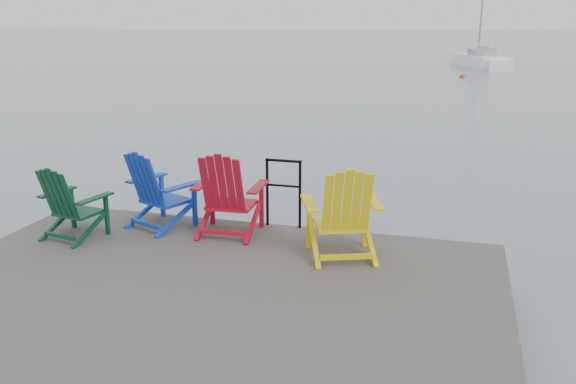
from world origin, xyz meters
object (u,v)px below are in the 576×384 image
(chair_green, at_px, (70,202))
(chair_red, at_px, (228,193))
(handrail, at_px, (283,186))
(chair_blue, at_px, (158,189))
(chair_yellow, at_px, (343,212))
(sailboat_near, at_px, (479,62))
(buoy_b, at_px, (462,77))

(chair_green, bearing_deg, chair_red, 30.64)
(handrail, height_order, chair_red, chair_red)
(chair_blue, distance_m, chair_yellow, 2.53)
(handrail, height_order, sailboat_near, sailboat_near)
(chair_blue, bearing_deg, handrail, 39.34)
(chair_yellow, relative_size, sailboat_near, 0.10)
(handrail, relative_size, chair_yellow, 0.83)
(chair_yellow, height_order, buoy_b, chair_yellow)
(sailboat_near, xyz_separation_m, buoy_b, (-1.04, -8.45, -0.36))
(chair_green, bearing_deg, sailboat_near, 92.57)
(chair_red, bearing_deg, chair_blue, 175.77)
(handrail, relative_size, sailboat_near, 0.09)
(chair_green, xyz_separation_m, buoy_b, (4.45, 30.00, -0.96))
(chair_blue, height_order, chair_red, chair_red)
(chair_green, bearing_deg, chair_blue, 49.55)
(chair_blue, relative_size, chair_red, 0.95)
(chair_green, distance_m, chair_red, 1.92)
(handrail, bearing_deg, chair_yellow, -42.65)
(handrail, distance_m, chair_green, 2.65)
(handrail, distance_m, buoy_b, 28.94)
(chair_green, height_order, chair_red, chair_red)
(chair_red, distance_m, buoy_b, 29.48)
(handrail, xyz_separation_m, chair_green, (-2.38, -1.15, -0.08))
(chair_blue, bearing_deg, chair_green, -118.82)
(chair_red, bearing_deg, sailboat_near, 81.17)
(chair_green, xyz_separation_m, chair_yellow, (3.34, 0.27, 0.08))
(chair_green, relative_size, buoy_b, 2.78)
(sailboat_near, distance_m, buoy_b, 8.52)
(chair_red, xyz_separation_m, sailboat_near, (3.69, 37.79, -0.68))
(chair_green, relative_size, chair_red, 0.86)
(handrail, relative_size, chair_blue, 0.88)
(chair_green, bearing_deg, chair_yellow, 15.33)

